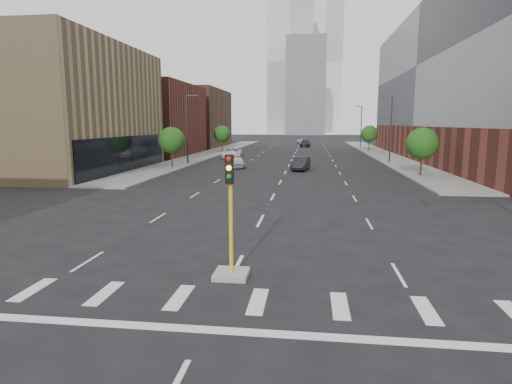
% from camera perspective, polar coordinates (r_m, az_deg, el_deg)
% --- Properties ---
extents(sidewalk_left_far, '(5.00, 92.00, 0.15)m').
position_cam_1_polar(sidewalk_left_far, '(81.53, -5.36, 5.37)').
color(sidewalk_left_far, gray).
rests_on(sidewalk_left_far, ground).
extents(sidewalk_right_far, '(5.00, 92.00, 0.15)m').
position_cam_1_polar(sidewalk_right_far, '(80.53, 16.05, 5.00)').
color(sidewalk_right_far, gray).
rests_on(sidewalk_right_far, ground).
extents(building_left_mid, '(20.00, 24.00, 14.00)m').
position_cam_1_polar(building_left_mid, '(54.56, -26.83, 9.84)').
color(building_left_mid, tan).
rests_on(building_left_mid, ground).
extents(building_left_far_a, '(20.00, 22.00, 12.00)m').
position_cam_1_polar(building_left_far_a, '(77.54, -15.92, 9.25)').
color(building_left_far_a, brown).
rests_on(building_left_far_a, ground).
extents(building_left_far_b, '(20.00, 24.00, 13.00)m').
position_cam_1_polar(building_left_far_b, '(101.99, -10.15, 9.64)').
color(building_left_far_b, brown).
rests_on(building_left_far_b, ground).
extents(building_right_main, '(24.00, 70.00, 22.00)m').
position_cam_1_polar(building_right_main, '(70.89, 30.18, 12.46)').
color(building_right_main, brown).
rests_on(building_right_main, ground).
extents(tower_left, '(22.00, 22.00, 70.00)m').
position_cam_1_polar(tower_left, '(227.59, 4.66, 16.62)').
color(tower_left, '#B2B7BC').
rests_on(tower_left, ground).
extents(tower_right, '(20.00, 20.00, 80.00)m').
position_cam_1_polar(tower_right, '(267.74, 9.10, 16.49)').
color(tower_right, '#B2B7BC').
rests_on(tower_right, ground).
extents(tower_mid, '(18.00, 18.00, 44.00)m').
position_cam_1_polar(tower_mid, '(206.09, 6.64, 13.73)').
color(tower_mid, slate).
rests_on(tower_mid, ground).
extents(median_traffic_signal, '(1.20, 1.20, 4.40)m').
position_cam_1_polar(median_traffic_signal, '(15.29, -3.36, -7.85)').
color(median_traffic_signal, '#999993').
rests_on(median_traffic_signal, ground).
extents(streetlight_right_a, '(1.60, 0.22, 9.07)m').
position_cam_1_polar(streetlight_right_a, '(61.34, 17.46, 8.36)').
color(streetlight_right_a, '#2D2D30').
rests_on(streetlight_right_a, ground).
extents(streetlight_right_b, '(1.60, 0.22, 9.07)m').
position_cam_1_polar(streetlight_right_b, '(96.00, 13.78, 8.66)').
color(streetlight_right_b, '#2D2D30').
rests_on(streetlight_right_b, ground).
extents(streetlight_left, '(1.60, 0.22, 9.07)m').
position_cam_1_polar(streetlight_left, '(57.70, -9.10, 8.64)').
color(streetlight_left, '#2D2D30').
rests_on(streetlight_left, ground).
extents(tree_left_near, '(3.20, 3.20, 4.85)m').
position_cam_1_polar(tree_left_near, '(53.14, -11.19, 6.80)').
color(tree_left_near, '#382619').
rests_on(tree_left_near, ground).
extents(tree_left_far, '(3.20, 3.20, 4.85)m').
position_cam_1_polar(tree_left_far, '(82.15, -4.56, 7.72)').
color(tree_left_far, '#382619').
rests_on(tree_left_far, ground).
extents(tree_right_near, '(3.20, 3.20, 4.85)m').
position_cam_1_polar(tree_right_near, '(46.83, 21.29, 6.05)').
color(tree_right_near, '#382619').
rests_on(tree_right_near, ground).
extents(tree_right_far, '(3.20, 3.20, 4.85)m').
position_cam_1_polar(tree_right_far, '(86.17, 14.88, 7.52)').
color(tree_right_far, '#382619').
rests_on(tree_right_far, ground).
extents(car_near_left, '(2.21, 4.17, 1.35)m').
position_cam_1_polar(car_near_left, '(52.60, -2.43, 3.97)').
color(car_near_left, silver).
rests_on(car_near_left, ground).
extents(car_mid_right, '(2.27, 4.89, 1.55)m').
position_cam_1_polar(car_mid_right, '(50.17, 5.99, 3.79)').
color(car_mid_right, black).
rests_on(car_mid_right, ground).
extents(car_far_left, '(3.47, 6.45, 1.72)m').
position_cam_1_polar(car_far_left, '(66.60, -3.19, 5.22)').
color(car_far_left, white).
rests_on(car_far_left, ground).
extents(car_deep_right, '(2.63, 5.58, 1.57)m').
position_cam_1_polar(car_deep_right, '(100.18, 6.57, 6.46)').
color(car_deep_right, black).
rests_on(car_deep_right, ground).
extents(car_distant, '(2.17, 4.13, 1.34)m').
position_cam_1_polar(car_distant, '(115.10, 5.92, 6.76)').
color(car_distant, '#ABAAAF').
rests_on(car_distant, ground).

